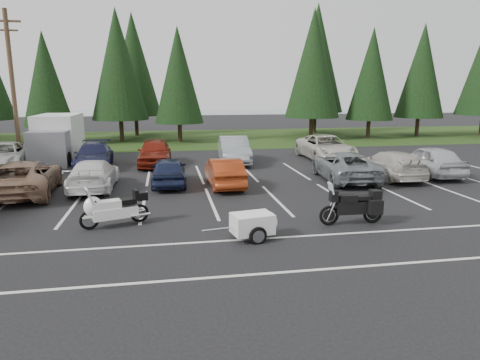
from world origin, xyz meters
name	(u,v)px	position (x,y,z in m)	size (l,w,h in m)	color
ground	(201,210)	(0.00, 0.00, 0.00)	(120.00, 120.00, 0.00)	black
grass_strip	(179,139)	(0.00, 24.00, 0.01)	(80.00, 16.00, 0.01)	#1E3A12
lake_water	(197,117)	(4.00, 55.00, 0.00)	(70.00, 50.00, 0.02)	slate
utility_pole	(13,86)	(-10.00, 12.00, 4.70)	(1.60, 0.26, 9.00)	#473321
box_truck	(56,139)	(-8.00, 12.50, 1.45)	(2.40, 5.60, 2.90)	silver
stall_markings	(197,197)	(0.00, 2.00, 0.00)	(32.00, 16.00, 0.01)	silver
conifer_3	(45,79)	(-10.50, 21.40, 5.27)	(3.87, 3.87, 9.02)	#332316
conifer_4	(118,64)	(-5.00, 22.90, 6.53)	(4.80, 4.80, 11.17)	#332316
conifer_5	(178,75)	(0.00, 21.60, 5.63)	(4.14, 4.14, 9.63)	#332316
conifer_6	(313,64)	(12.00, 22.10, 6.71)	(4.93, 4.93, 11.48)	#332316
conifer_7	(372,74)	(17.50, 21.80, 5.81)	(4.27, 4.27, 9.94)	#332316
conifer_8	(422,71)	(23.00, 22.60, 6.17)	(4.53, 4.53, 10.56)	#332316
conifer_back_b	(134,65)	(-4.00, 27.50, 6.77)	(4.97, 4.97, 11.58)	#332316
conifer_back_c	(317,58)	(14.00, 26.80, 7.49)	(5.50, 5.50, 12.81)	#332316
car_near_2	(25,178)	(-7.29, 3.71, 0.75)	(2.50, 5.43, 1.51)	#8D6A52
car_near_3	(94,174)	(-4.54, 4.35, 0.68)	(1.90, 4.68, 1.36)	white
car_near_4	(169,171)	(-1.14, 4.60, 0.68)	(1.61, 4.00, 1.36)	#18203D
car_near_5	(224,172)	(1.43, 3.89, 0.67)	(1.43, 4.10, 1.35)	#963313
car_near_6	(345,166)	(7.57, 4.22, 0.73)	(2.41, 5.23, 1.45)	slate
car_near_7	(390,164)	(10.15, 4.40, 0.70)	(1.95, 4.80, 1.39)	beige
car_near_8	(431,160)	(12.58, 4.64, 0.79)	(1.88, 4.67, 1.59)	#BCBDC1
car_far_0	(2,156)	(-10.43, 10.31, 0.76)	(2.54, 5.50, 1.53)	white
car_far_1	(94,156)	(-5.38, 10.01, 0.72)	(2.01, 4.93, 1.43)	#161938
car_far_2	(155,152)	(-1.91, 10.21, 0.80)	(1.89, 4.69, 1.60)	maroon
car_far_3	(234,150)	(2.91, 10.23, 0.81)	(1.71, 4.91, 1.62)	gray
car_far_4	(326,148)	(8.94, 10.40, 0.79)	(2.62, 5.69, 1.58)	beige
touring_motorcycle	(114,206)	(-3.00, -1.42, 0.70)	(2.54, 0.78, 1.41)	white
cargo_trailer	(252,226)	(1.27, -3.45, 0.41)	(1.76, 0.99, 0.82)	white
adventure_motorcycle	(352,203)	(4.87, -2.61, 0.75)	(2.47, 0.86, 1.50)	black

